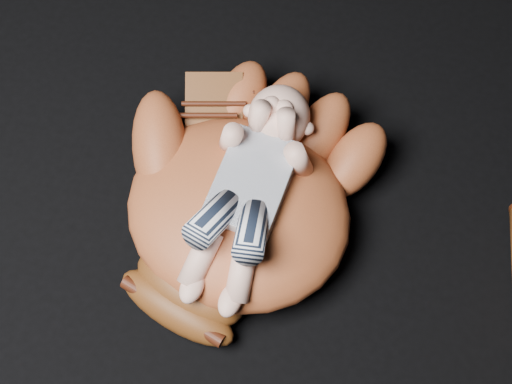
# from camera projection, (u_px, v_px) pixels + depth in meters

# --- Properties ---
(baseball_glove) EXTENTS (0.59, 0.62, 0.16)m
(baseball_glove) POSITION_uv_depth(u_px,v_px,m) (238.00, 206.00, 1.20)
(baseball_glove) COLOR brown
(baseball_glove) RESTS_ON ground
(newborn_baby) EXTENTS (0.22, 0.39, 0.15)m
(newborn_baby) POSITION_uv_depth(u_px,v_px,m) (245.00, 197.00, 1.15)
(newborn_baby) COLOR #DFA690
(newborn_baby) RESTS_ON baseball_glove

